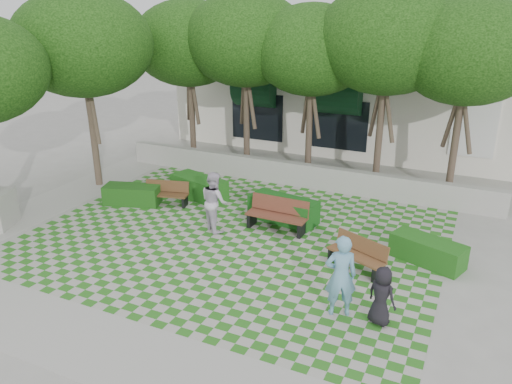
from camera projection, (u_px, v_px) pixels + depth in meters
The scene contains 17 objects.
ground at pixel (218, 252), 14.25m from camera, with size 90.00×90.00×0.00m, color gray.
lawn at pixel (234, 238), 15.10m from camera, with size 12.00×12.00×0.00m, color #2B721E.
sidewalk_south at pixel (107, 348), 10.27m from camera, with size 16.00×2.00×0.01m, color #9E9B93.
sidewalk_west at pixel (57, 200), 17.95m from camera, with size 2.00×12.00×0.01m, color #9E9B93.
retaining_wall at pixel (296, 174), 19.34m from camera, with size 15.00×0.36×0.90m, color #9E9B93.
bench_east at pixel (358, 255), 13.23m from camera, with size 1.72×1.15×0.86m.
bench_mid at pixel (277, 215), 15.51m from camera, with size 1.93×0.68×1.01m.
bench_west at pixel (166, 194), 17.48m from camera, with size 1.67×0.89×0.83m.
hedge_east at pixel (428, 251), 13.57m from camera, with size 1.96×0.78×0.69m, color #194E15.
hedge_midright at pixel (283, 209), 16.17m from camera, with size 2.24×0.89×0.78m, color #124714.
hedge_midleft at pixel (199, 187), 18.13m from camera, with size 2.19×0.88×0.77m, color #195316.
hedge_west at pixel (132, 195), 17.56m from camera, with size 1.94×0.77×0.68m, color #164412.
person_blue at pixel (341, 276), 11.08m from camera, with size 0.72×0.47×1.97m, color #68A0BE.
person_dark at pixel (382, 296), 10.86m from camera, with size 0.67×0.44×1.38m, color black.
person_white at pixel (214, 201), 15.35m from camera, with size 0.92×0.72×1.89m, color silver.
tree_row at pixel (249, 46), 18.19m from camera, with size 17.70×13.40×7.41m.
building at pixel (370, 92), 24.91m from camera, with size 18.00×8.92×5.15m.
Camera 1 is at (6.38, -11.05, 6.67)m, focal length 35.00 mm.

